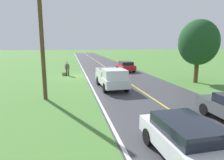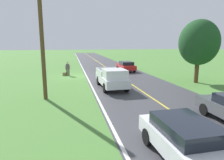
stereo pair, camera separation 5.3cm
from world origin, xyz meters
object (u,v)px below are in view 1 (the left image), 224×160
at_px(hitchhiker_walking, 67,68).
at_px(sedan_ahead_same_lane, 188,141).
at_px(utility_pole_roadside, 42,47).
at_px(sedan_near_oncoming, 126,66).
at_px(suitcase_carried, 64,74).
at_px(pickup_truck_passing, 112,78).
at_px(tree_far_side_near, 198,43).

height_order(hitchhiker_walking, sedan_ahead_same_lane, hitchhiker_walking).
distance_m(sedan_ahead_same_lane, utility_pole_roadside, 11.02).
distance_m(hitchhiker_walking, sedan_near_oncoming, 8.51).
xyz_separation_m(hitchhiker_walking, suitcase_carried, (0.42, 0.08, -0.78)).
height_order(sedan_ahead_same_lane, utility_pole_roadside, utility_pole_roadside).
distance_m(suitcase_carried, pickup_truck_passing, 9.12).
relative_size(suitcase_carried, utility_pole_roadside, 0.06).
height_order(sedan_near_oncoming, sedan_ahead_same_lane, same).
bearing_deg(pickup_truck_passing, hitchhiker_walking, -63.91).
bearing_deg(suitcase_carried, sedan_ahead_same_lane, 13.06).
bearing_deg(sedan_ahead_same_lane, tree_far_side_near, -125.92).
relative_size(tree_far_side_near, utility_pole_roadside, 0.84).
bearing_deg(pickup_truck_passing, utility_pole_roadside, 23.33).
bearing_deg(hitchhiker_walking, pickup_truck_passing, 116.09).
relative_size(hitchhiker_walking, suitcase_carried, 3.80).
bearing_deg(hitchhiker_walking, sedan_ahead_same_lane, 102.08).
xyz_separation_m(hitchhiker_walking, pickup_truck_passing, (-3.95, 8.06, -0.01)).
distance_m(sedan_near_oncoming, sedan_ahead_same_lane, 22.07).
distance_m(hitchhiker_walking, sedan_ahead_same_lane, 19.82).
height_order(suitcase_carried, tree_far_side_near, tree_far_side_near).
relative_size(suitcase_carried, sedan_ahead_same_lane, 0.10).
bearing_deg(suitcase_carried, pickup_truck_passing, 28.45).
bearing_deg(hitchhiker_walking, suitcase_carried, 11.11).
height_order(suitcase_carried, sedan_ahead_same_lane, sedan_ahead_same_lane).
bearing_deg(sedan_near_oncoming, utility_pole_roadside, 52.74).
height_order(tree_far_side_near, utility_pole_roadside, utility_pole_roadside).
height_order(suitcase_carried, sedan_near_oncoming, sedan_near_oncoming).
xyz_separation_m(suitcase_carried, utility_pole_roadside, (1.06, 10.31, 3.55)).
distance_m(tree_far_side_near, sedan_near_oncoming, 11.19).
bearing_deg(tree_far_side_near, hitchhiker_walking, -29.43).
distance_m(pickup_truck_passing, utility_pole_roadside, 6.53).
relative_size(pickup_truck_passing, sedan_ahead_same_lane, 1.23).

